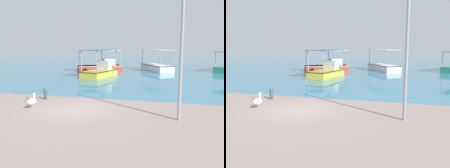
% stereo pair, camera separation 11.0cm
% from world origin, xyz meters
% --- Properties ---
extents(ground, '(120.00, 120.00, 0.00)m').
position_xyz_m(ground, '(0.00, 0.00, 0.00)').
color(ground, gray).
extents(harbor_water, '(110.00, 90.00, 0.00)m').
position_xyz_m(harbor_water, '(0.00, 48.00, 0.00)').
color(harbor_water, teal).
rests_on(harbor_water, ground).
extents(fishing_boat_center, '(2.88, 5.03, 2.82)m').
position_xyz_m(fishing_boat_center, '(-3.07, 13.44, 0.63)').
color(fishing_boat_center, gold).
rests_on(fishing_boat_center, harbor_water).
extents(fishing_boat_far_right, '(5.85, 4.60, 2.67)m').
position_xyz_m(fishing_boat_far_right, '(-4.86, 19.33, 0.64)').
color(fishing_boat_far_right, red).
rests_on(fishing_boat_far_right, harbor_water).
extents(fishing_boat_near_right, '(4.78, 5.88, 2.79)m').
position_xyz_m(fishing_boat_near_right, '(2.06, 21.59, 0.57)').
color(fishing_boat_near_right, white).
rests_on(fishing_boat_near_right, harbor_water).
extents(pelican, '(0.39, 0.80, 0.80)m').
position_xyz_m(pelican, '(-2.36, -0.27, 0.38)').
color(pelican, '#E0997A').
rests_on(pelican, ground).
extents(lamp_post, '(0.28, 0.28, 6.01)m').
position_xyz_m(lamp_post, '(5.10, -0.44, 3.37)').
color(lamp_post, gray).
rests_on(lamp_post, ground).
extents(mooring_bollard, '(0.22, 0.22, 0.73)m').
position_xyz_m(mooring_bollard, '(-2.83, 1.87, 0.39)').
color(mooring_bollard, '#47474C').
rests_on(mooring_bollard, ground).
extents(glass_bottle, '(0.07, 0.07, 0.27)m').
position_xyz_m(glass_bottle, '(-3.87, 1.54, 0.11)').
color(glass_bottle, '#3F7F4C').
rests_on(glass_bottle, ground).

